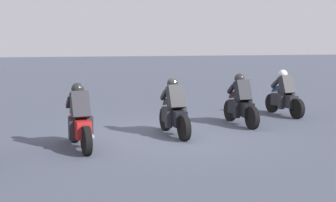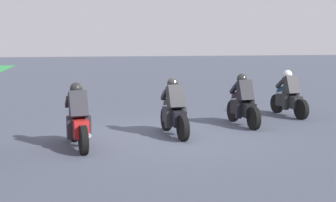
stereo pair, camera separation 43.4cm
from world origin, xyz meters
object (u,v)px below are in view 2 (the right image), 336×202
(rider_lane_a, at_px, (289,97))
(rider_lane_c, at_px, (174,112))
(rider_lane_b, at_px, (243,104))
(rider_lane_d, at_px, (78,121))

(rider_lane_a, bearing_deg, rider_lane_c, 110.32)
(rider_lane_b, relative_size, rider_lane_c, 1.00)
(rider_lane_c, distance_m, rider_lane_d, 2.62)
(rider_lane_a, bearing_deg, rider_lane_d, 107.69)
(rider_lane_a, distance_m, rider_lane_c, 4.89)
(rider_lane_a, bearing_deg, rider_lane_b, 114.36)
(rider_lane_c, bearing_deg, rider_lane_d, 103.90)
(rider_lane_b, bearing_deg, rider_lane_d, 107.10)
(rider_lane_a, relative_size, rider_lane_c, 1.00)
(rider_lane_c, relative_size, rider_lane_d, 1.00)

